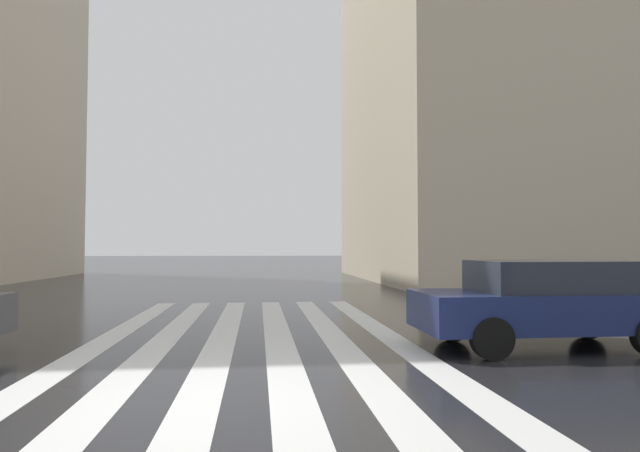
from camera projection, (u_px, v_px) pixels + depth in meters
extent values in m
plane|color=black|center=(224.00, 400.00, 5.84)|extent=(220.00, 220.00, 0.00)
cube|color=silver|center=(387.00, 336.00, 10.11)|extent=(13.00, 0.50, 0.01)
cube|color=silver|center=(334.00, 337.00, 10.00)|extent=(13.00, 0.50, 0.01)
cube|color=silver|center=(279.00, 338.00, 9.89)|extent=(13.00, 0.50, 0.01)
cube|color=silver|center=(222.00, 339.00, 9.78)|extent=(13.00, 0.50, 0.01)
cube|color=silver|center=(165.00, 340.00, 9.67)|extent=(13.00, 0.50, 0.01)
cube|color=silver|center=(106.00, 341.00, 9.55)|extent=(13.00, 0.50, 0.01)
cube|color=beige|center=(570.00, 109.00, 29.16)|extent=(17.48, 21.81, 17.92)
cube|color=navy|center=(544.00, 310.00, 8.90)|extent=(1.75, 4.10, 0.60)
cube|color=#232833|center=(552.00, 276.00, 8.94)|extent=(1.54, 2.46, 0.50)
cylinder|color=black|center=(492.00, 339.00, 7.93)|extent=(0.20, 0.62, 0.62)
cylinder|color=black|center=(452.00, 323.00, 9.57)|extent=(0.20, 0.62, 0.62)
cylinder|color=black|center=(587.00, 321.00, 9.85)|extent=(0.20, 0.62, 0.62)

